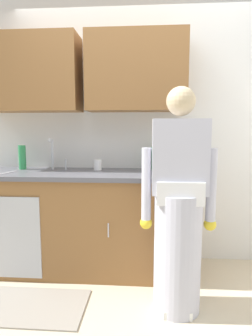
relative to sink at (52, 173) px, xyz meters
name	(u,v)px	position (x,y,z in m)	size (l,w,h in m)	color
ground_plane	(138,316)	(0.84, -0.71, -0.93)	(9.00, 9.00, 0.00)	beige
kitchen_wall_with_uppers	(128,115)	(0.70, 0.29, 0.55)	(4.80, 0.44, 2.70)	silver
counter_cabinet	(83,223)	(0.28, -0.01, -0.48)	(1.90, 0.62, 0.90)	brown
countertop	(82,174)	(0.29, -0.01, -0.01)	(1.96, 0.66, 0.04)	#595960
sink	(52,173)	(0.00, 0.00, 0.00)	(0.50, 0.36, 0.35)	#B7BABF
person_at_sink	(178,219)	(1.12, -0.59, -0.23)	(0.55, 0.34, 1.62)	white
floor_mat	(32,306)	(0.04, -0.66, -0.92)	(0.80, 0.50, 0.01)	gray
bottle_dish_liquid	(155,158)	(0.97, 0.19, 0.13)	(0.08, 0.08, 0.22)	#2D8C4C
bottle_water_tall	(22,157)	(-0.34, 0.13, 0.13)	(0.07, 0.07, 0.24)	#2D8C4C
bottle_water_short	(171,162)	(1.11, 0.14, 0.10)	(0.08, 0.08, 0.16)	#66388C
cup_by_sink	(98,165)	(0.41, 0.13, 0.07)	(0.08, 0.08, 0.10)	white
knife_on_counter	(7,173)	(-0.37, -0.14, 0.02)	(0.24, 0.02, 0.01)	silver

